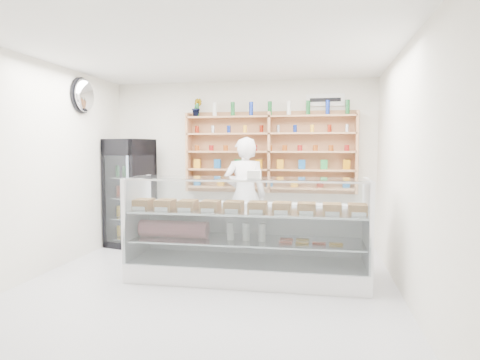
# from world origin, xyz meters

# --- Properties ---
(room) EXTENTS (5.00, 5.00, 5.00)m
(room) POSITION_xyz_m (0.00, 0.00, 1.40)
(room) COLOR #B3B3B8
(room) RESTS_ON ground
(display_counter) EXTENTS (2.97, 0.89, 1.29)m
(display_counter) POSITION_xyz_m (0.43, 0.47, 0.36)
(display_counter) COLOR white
(display_counter) RESTS_ON floor
(shop_worker) EXTENTS (0.73, 0.54, 1.83)m
(shop_worker) POSITION_xyz_m (0.18, 1.80, 0.91)
(shop_worker) COLOR silver
(shop_worker) RESTS_ON floor
(drinks_cooler) EXTENTS (0.80, 0.78, 1.81)m
(drinks_cooler) POSITION_xyz_m (-1.82, 1.96, 0.91)
(drinks_cooler) COLOR black
(drinks_cooler) RESTS_ON floor
(wall_shelving) EXTENTS (2.84, 0.28, 1.33)m
(wall_shelving) POSITION_xyz_m (0.50, 2.34, 1.59)
(wall_shelving) COLOR tan
(wall_shelving) RESTS_ON back_wall
(potted_plant) EXTENTS (0.19, 0.16, 0.31)m
(potted_plant) POSITION_xyz_m (-0.75, 2.34, 2.35)
(potted_plant) COLOR #1E6626
(potted_plant) RESTS_ON wall_shelving
(security_mirror) EXTENTS (0.15, 0.50, 0.50)m
(security_mirror) POSITION_xyz_m (-2.17, 1.20, 2.45)
(security_mirror) COLOR silver
(security_mirror) RESTS_ON left_wall
(wall_sign) EXTENTS (0.62, 0.03, 0.20)m
(wall_sign) POSITION_xyz_m (1.40, 2.47, 2.45)
(wall_sign) COLOR white
(wall_sign) RESTS_ON back_wall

